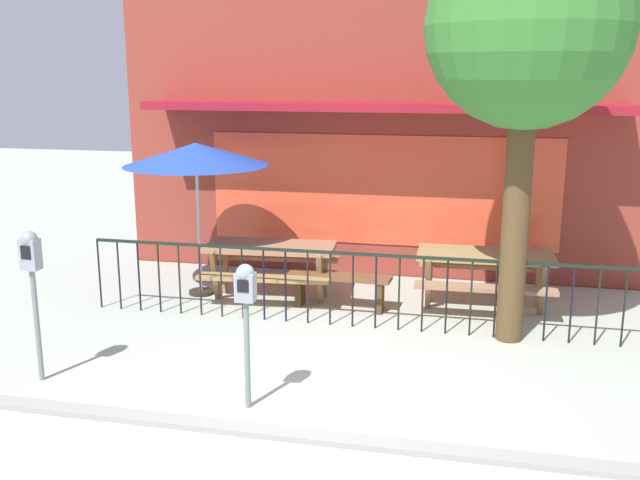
% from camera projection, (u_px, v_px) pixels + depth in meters
% --- Properties ---
extents(ground, '(40.00, 40.00, 0.00)m').
position_uv_depth(ground, '(314.00, 401.00, 7.07)').
color(ground, '#A6AFA0').
extents(pub_storefront, '(8.28, 1.39, 4.79)m').
position_uv_depth(pub_storefront, '(384.00, 122.00, 11.09)').
color(pub_storefront, '#4E2419').
rests_on(pub_storefront, ground).
extents(patio_fence_front, '(6.98, 0.04, 0.97)m').
position_uv_depth(patio_fence_front, '(353.00, 276.00, 8.97)').
color(patio_fence_front, black).
rests_on(patio_fence_front, ground).
extents(picnic_table_left, '(1.91, 1.51, 0.79)m').
position_uv_depth(picnic_table_left, '(271.00, 256.00, 10.16)').
color(picnic_table_left, '#9F6B4A').
rests_on(picnic_table_left, ground).
extents(picnic_table_right, '(1.83, 1.40, 0.79)m').
position_uv_depth(picnic_table_right, '(485.00, 264.00, 9.71)').
color(picnic_table_right, '#9A7E4D').
rests_on(picnic_table_right, ground).
extents(patio_umbrella, '(2.02, 2.02, 2.18)m').
position_uv_depth(patio_umbrella, '(196.00, 155.00, 9.99)').
color(patio_umbrella, black).
rests_on(patio_umbrella, ground).
extents(patio_bench, '(1.41, 0.39, 0.48)m').
position_uv_depth(patio_bench, '(339.00, 283.00, 9.75)').
color(patio_bench, brown).
rests_on(patio_bench, ground).
extents(parking_meter_near, '(0.18, 0.17, 1.60)m').
position_uv_depth(parking_meter_near, '(31.00, 266.00, 7.27)').
color(parking_meter_near, slate).
rests_on(parking_meter_near, ground).
extents(parking_meter_far, '(0.18, 0.17, 1.42)m').
position_uv_depth(parking_meter_far, '(246.00, 298.00, 6.69)').
color(parking_meter_far, slate).
rests_on(parking_meter_far, ground).
extents(street_tree, '(2.27, 2.27, 4.77)m').
position_uv_depth(street_tree, '(528.00, 31.00, 7.88)').
color(street_tree, '#513B21').
rests_on(street_tree, ground).
extents(curb_edge, '(11.60, 0.20, 0.11)m').
position_uv_depth(curb_edge, '(295.00, 438.00, 6.36)').
color(curb_edge, gray).
rests_on(curb_edge, ground).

